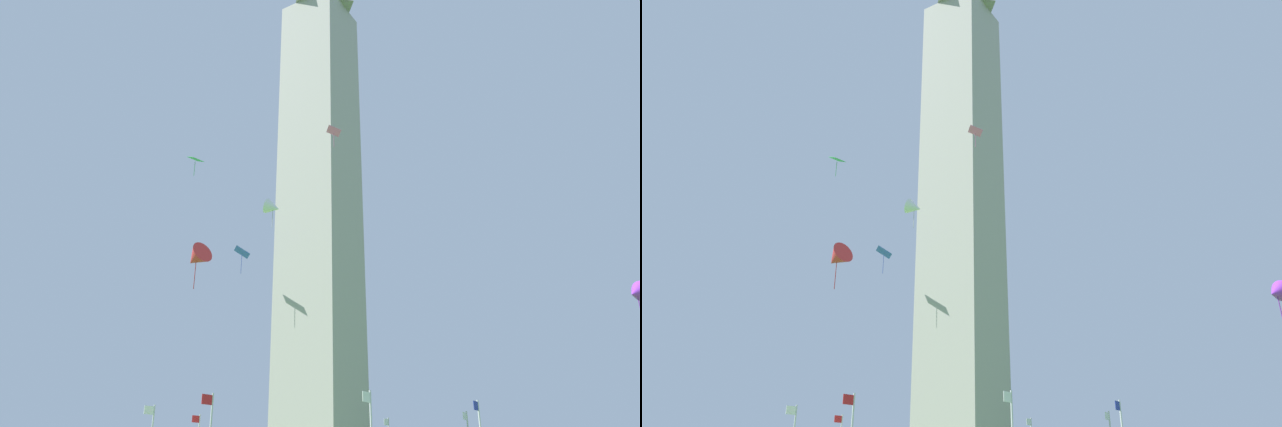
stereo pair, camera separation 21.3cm
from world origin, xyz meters
The scene contains 7 objects.
obelisk_monument centered at (0.00, 0.00, 28.75)m, with size 6.33×6.33×57.50m.
kite_white_delta centered at (12.12, 3.21, 20.66)m, with size 1.58×1.73×2.39m.
kite_purple_delta centered at (17.17, 26.02, 9.43)m, with size 1.35×1.30×1.81m.
kite_red_delta centered at (20.63, 4.10, 13.94)m, with size 1.64×1.86×2.76m.
kite_blue_diamond centered at (6.16, -4.51, 20.27)m, with size 1.90×1.92×2.37m.
kite_green_diamond centered at (12.15, -5.42, 27.27)m, with size 1.37×1.30×1.89m.
kite_pink_diamond centered at (7.06, 5.73, 29.25)m, with size 1.61×1.60×1.85m.
Camera 2 is at (43.56, 26.90, 2.99)m, focal length 31.80 mm.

